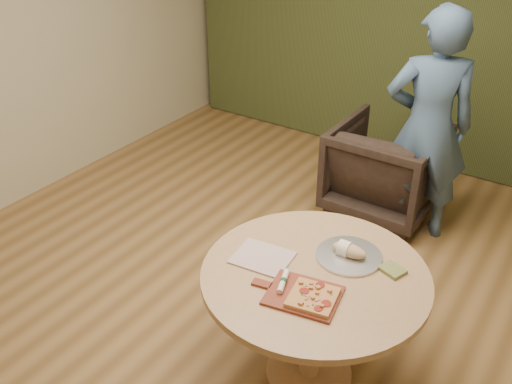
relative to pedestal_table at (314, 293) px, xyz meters
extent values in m
cube|color=olive|center=(-0.58, 0.11, -0.62)|extent=(5.00, 6.00, 0.02)
cube|color=#BDB28F|center=(-0.58, 3.12, 0.79)|extent=(5.00, 0.02, 2.80)
cube|color=#2F391A|center=(-0.58, 3.01, 0.79)|extent=(4.80, 0.14, 2.78)
cylinder|color=tan|center=(0.00, 0.00, -0.59)|extent=(0.50, 0.50, 0.03)
cylinder|color=tan|center=(0.00, 0.00, -0.25)|extent=(0.12, 0.12, 0.68)
cylinder|color=tan|center=(0.00, 0.00, 0.12)|extent=(1.19, 1.19, 0.04)
cube|color=maroon|center=(0.04, -0.20, 0.15)|extent=(0.39, 0.34, 0.01)
cube|color=maroon|center=(-0.18, -0.24, 0.15)|extent=(0.11, 0.07, 0.01)
cube|color=tan|center=(0.09, -0.20, 0.17)|extent=(0.26, 0.26, 0.02)
cylinder|color=maroon|center=(0.16, -0.27, 0.18)|extent=(0.04, 0.04, 0.00)
cylinder|color=maroon|center=(0.04, -0.20, 0.18)|extent=(0.05, 0.05, 0.00)
cylinder|color=maroon|center=(0.18, -0.22, 0.18)|extent=(0.05, 0.05, 0.00)
cylinder|color=maroon|center=(0.09, -0.12, 0.18)|extent=(0.05, 0.05, 0.00)
cube|color=#CD854D|center=(0.08, -0.29, 0.18)|extent=(0.02, 0.02, 0.01)
cube|color=#CD854D|center=(0.11, -0.23, 0.18)|extent=(0.02, 0.02, 0.01)
cube|color=#CD854D|center=(0.00, -0.16, 0.18)|extent=(0.03, 0.03, 0.01)
cube|color=#CD854D|center=(0.15, -0.14, 0.18)|extent=(0.02, 0.02, 0.01)
cube|color=#CD854D|center=(0.09, -0.14, 0.18)|extent=(0.03, 0.03, 0.01)
cube|color=#CD854D|center=(0.11, -0.18, 0.18)|extent=(0.02, 0.02, 0.01)
cube|color=#CD854D|center=(0.06, -0.16, 0.18)|extent=(0.03, 0.03, 0.01)
cube|color=#CD854D|center=(0.05, -0.14, 0.18)|extent=(0.02, 0.02, 0.01)
cube|color=#CD854D|center=(0.17, -0.25, 0.18)|extent=(0.02, 0.02, 0.01)
cube|color=#386921|center=(0.11, -0.28, 0.18)|extent=(0.01, 0.01, 0.00)
cube|color=#386921|center=(0.08, -0.25, 0.18)|extent=(0.01, 0.01, 0.00)
cube|color=#386921|center=(0.03, -0.16, 0.18)|extent=(0.01, 0.01, 0.00)
cube|color=#386921|center=(0.17, -0.15, 0.18)|extent=(0.01, 0.01, 0.00)
cube|color=#386921|center=(0.13, -0.26, 0.18)|extent=(0.01, 0.01, 0.00)
cube|color=#386921|center=(0.05, -0.23, 0.18)|extent=(0.01, 0.01, 0.00)
cube|color=#A84D6F|center=(0.08, -0.23, 0.18)|extent=(0.01, 0.03, 0.00)
cube|color=#A84D6F|center=(0.06, -0.22, 0.18)|extent=(0.03, 0.01, 0.00)
cube|color=#A84D6F|center=(0.13, -0.22, 0.18)|extent=(0.02, 0.03, 0.00)
cylinder|color=white|center=(-0.08, -0.18, 0.17)|extent=(0.08, 0.17, 0.03)
cylinder|color=#194C26|center=(-0.08, -0.18, 0.17)|extent=(0.04, 0.03, 0.03)
cube|color=silver|center=(-0.11, -0.09, 0.17)|extent=(0.03, 0.04, 0.00)
cube|color=white|center=(-0.29, -0.05, 0.15)|extent=(0.32, 0.28, 0.01)
cylinder|color=silver|center=(0.09, 0.22, 0.14)|extent=(0.35, 0.35, 0.01)
cylinder|color=silver|center=(0.09, 0.22, 0.15)|extent=(0.36, 0.36, 0.02)
ellipsoid|color=tan|center=(0.09, 0.22, 0.18)|extent=(0.19, 0.08, 0.07)
cylinder|color=white|center=(0.06, 0.22, 0.18)|extent=(0.06, 0.09, 0.09)
cube|color=#555D2A|center=(0.33, 0.23, 0.15)|extent=(0.15, 0.13, 0.02)
imported|color=black|center=(-0.37, 1.93, -0.19)|extent=(0.83, 0.78, 0.85)
imported|color=#3F5A7B|center=(-0.04, 1.77, 0.29)|extent=(0.78, 0.68, 1.79)
camera|label=1|loc=(1.03, -2.11, 2.00)|focal=40.00mm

